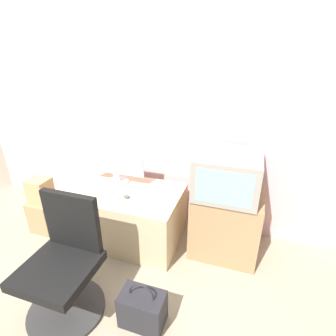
% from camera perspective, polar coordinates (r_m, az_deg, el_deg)
% --- Properties ---
extents(ground_plane, '(12.00, 12.00, 0.00)m').
position_cam_1_polar(ground_plane, '(2.37, -15.62, -26.91)').
color(ground_plane, tan).
extents(wall_back, '(4.40, 0.05, 2.60)m').
position_cam_1_polar(wall_back, '(2.71, -3.33, 13.49)').
color(wall_back, beige).
rests_on(wall_back, ground_plane).
extents(desk, '(1.22, 0.69, 0.55)m').
position_cam_1_polar(desk, '(2.78, -10.12, -9.70)').
color(desk, '#CCB289').
rests_on(desk, ground_plane).
extents(side_stand, '(0.61, 0.53, 0.64)m').
position_cam_1_polar(side_stand, '(2.60, 12.44, -11.35)').
color(side_stand, '#A37F56').
rests_on(side_stand, ground_plane).
extents(main_monitor, '(0.59, 0.23, 0.41)m').
position_cam_1_polar(main_monitor, '(2.69, -11.22, 0.85)').
color(main_monitor, silver).
rests_on(main_monitor, desk).
extents(keyboard, '(0.29, 0.13, 0.01)m').
position_cam_1_polar(keyboard, '(2.58, -13.12, -5.60)').
color(keyboard, white).
rests_on(keyboard, desk).
extents(mouse, '(0.06, 0.04, 0.03)m').
position_cam_1_polar(mouse, '(2.49, -8.99, -6.17)').
color(mouse, '#4C4C51').
rests_on(mouse, desk).
extents(crt_tv, '(0.55, 0.53, 0.38)m').
position_cam_1_polar(crt_tv, '(2.33, 12.85, -1.39)').
color(crt_tv, gray).
rests_on(crt_tv, side_stand).
extents(office_chair, '(0.57, 0.57, 0.91)m').
position_cam_1_polar(office_chair, '(2.16, -21.64, -19.57)').
color(office_chair, '#333333').
rests_on(office_chair, ground_plane).
extents(cardboard_box_lower, '(0.25, 0.28, 0.35)m').
position_cam_1_polar(cardboard_box_lower, '(3.19, -25.08, -9.17)').
color(cardboard_box_lower, '#A3845B').
rests_on(cardboard_box_lower, ground_plane).
extents(cardboard_box_upper, '(0.21, 0.19, 0.25)m').
position_cam_1_polar(cardboard_box_upper, '(3.04, -26.09, -4.42)').
color(cardboard_box_upper, tan).
rests_on(cardboard_box_upper, cardboard_box_lower).
extents(handbag, '(0.32, 0.20, 0.37)m').
position_cam_1_polar(handbag, '(2.12, -5.58, -28.23)').
color(handbag, '#232328').
rests_on(handbag, ground_plane).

